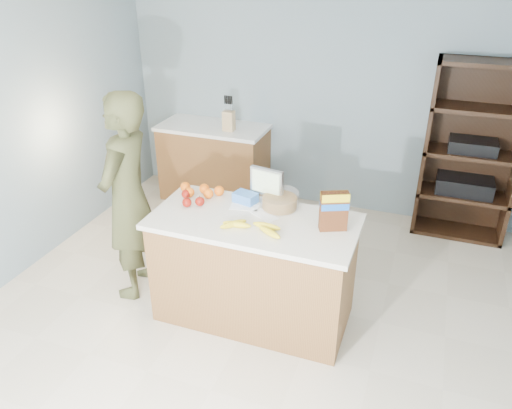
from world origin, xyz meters
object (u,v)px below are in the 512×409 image
(tv, at_px, (267,183))
(shelving_unit, at_px, (470,155))
(person, at_px, (128,198))
(cereal_box, at_px, (334,208))
(counter_peninsula, at_px, (254,273))

(tv, bearing_deg, shelving_unit, 48.12)
(person, xyz_separation_m, tv, (1.09, 0.31, 0.17))
(person, distance_m, tv, 1.15)
(shelving_unit, relative_size, person, 1.02)
(shelving_unit, height_order, cereal_box, shelving_unit)
(counter_peninsula, distance_m, tv, 0.72)
(shelving_unit, xyz_separation_m, person, (-2.65, -2.05, 0.02))
(counter_peninsula, bearing_deg, cereal_box, 5.19)
(shelving_unit, distance_m, cereal_box, 2.23)
(person, bearing_deg, shelving_unit, 121.75)
(person, bearing_deg, counter_peninsula, 83.89)
(person, distance_m, cereal_box, 1.69)
(shelving_unit, bearing_deg, tv, -131.88)
(person, height_order, cereal_box, person)
(cereal_box, bearing_deg, tv, 156.38)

